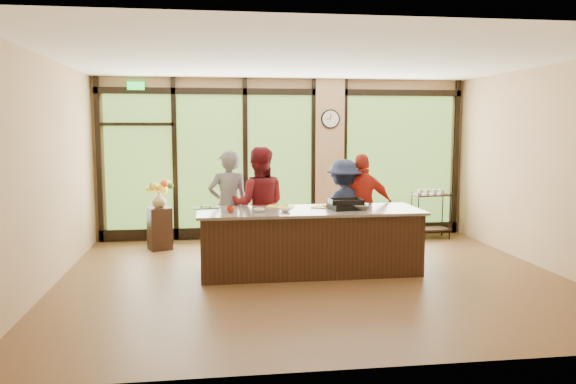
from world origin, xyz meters
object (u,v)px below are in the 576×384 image
object	(u,v)px
cook_left	(228,206)
roasting_pan	(346,206)
bar_cart	(431,209)
island_base	(309,242)
flower_stand	(160,228)
cook_right	(344,209)

from	to	relation	value
cook_left	roasting_pan	xyz separation A→B (m)	(1.65, -0.88, 0.08)
cook_left	bar_cart	distance (m)	4.09
island_base	flower_stand	world-z (taller)	island_base
island_base	cook_right	distance (m)	1.16
cook_left	cook_right	size ratio (longest dim) A/B	1.11
bar_cart	roasting_pan	bearing A→B (deg)	-138.61
cook_left	flower_stand	xyz separation A→B (m)	(-1.15, 1.04, -0.51)
cook_right	bar_cart	xyz separation A→B (m)	(2.01, 1.33, -0.23)
island_base	flower_stand	size ratio (longest dim) A/B	4.26
roasting_pan	bar_cart	xyz separation A→B (m)	(2.20, 2.22, -0.40)
cook_right	roasting_pan	distance (m)	0.93
roasting_pan	island_base	bearing A→B (deg)	163.06
cook_left	island_base	bearing A→B (deg)	133.54
island_base	bar_cart	distance (m)	3.48
cook_right	roasting_pan	bearing A→B (deg)	65.61
island_base	roasting_pan	size ratio (longest dim) A/B	6.74
roasting_pan	flower_stand	world-z (taller)	roasting_pan
cook_right	flower_stand	distance (m)	3.19
flower_stand	cook_right	bearing A→B (deg)	-38.02
cook_left	bar_cart	bearing A→B (deg)	-170.97
cook_right	roasting_pan	xyz separation A→B (m)	(-0.19, -0.89, 0.17)
roasting_pan	bar_cart	distance (m)	3.15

